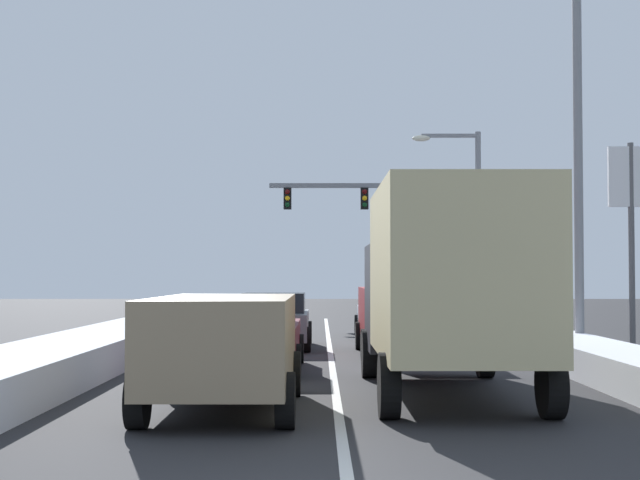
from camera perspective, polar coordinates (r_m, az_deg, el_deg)
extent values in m
plane|color=#28282B|center=(21.48, 0.87, -7.40)|extent=(120.00, 120.00, 0.00)
cube|color=silver|center=(25.00, 0.77, -6.64)|extent=(0.14, 38.94, 0.01)
cube|color=white|center=(25.59, 12.78, -5.81)|extent=(1.55, 38.94, 0.61)
cube|color=white|center=(25.48, -11.30, -5.76)|extent=(2.08, 38.94, 0.68)
cube|color=#38383D|center=(18.67, 6.56, -3.39)|extent=(2.35, 2.20, 2.00)
cube|color=#D1C18C|center=(15.10, 8.08, -1.80)|extent=(2.35, 5.00, 2.60)
cylinder|color=black|center=(18.94, 3.07, -6.71)|extent=(0.28, 0.92, 0.92)
cylinder|color=black|center=(19.18, 9.84, -6.63)|extent=(0.28, 0.92, 0.92)
cylinder|color=black|center=(13.57, 4.24, -8.55)|extent=(0.28, 0.92, 0.92)
cylinder|color=black|center=(13.91, 13.62, -8.34)|extent=(0.28, 0.92, 0.92)
cube|color=maroon|center=(24.39, 4.95, -4.30)|extent=(1.95, 4.90, 1.25)
cube|color=black|center=(21.98, 5.47, -3.82)|extent=(1.56, 0.06, 0.55)
cube|color=red|center=(21.95, 3.44, -4.81)|extent=(0.20, 0.08, 0.28)
cube|color=red|center=(22.09, 7.50, -4.78)|extent=(0.20, 0.08, 0.28)
cylinder|color=black|center=(26.06, 2.54, -5.65)|extent=(0.25, 0.74, 0.74)
cylinder|color=black|center=(26.21, 6.73, -5.61)|extent=(0.25, 0.74, 0.74)
cylinder|color=black|center=(22.67, 2.90, -6.18)|extent=(0.25, 0.74, 0.74)
cylinder|color=black|center=(22.84, 7.72, -6.13)|extent=(0.25, 0.74, 0.74)
cube|color=silver|center=(31.07, 4.16, -4.59)|extent=(1.82, 4.50, 0.70)
cube|color=black|center=(30.90, 4.18, -3.48)|extent=(1.64, 2.20, 0.55)
cube|color=red|center=(28.83, 3.09, -4.55)|extent=(0.24, 0.08, 0.14)
cube|color=red|center=(28.93, 5.84, -4.53)|extent=(0.24, 0.08, 0.14)
cylinder|color=black|center=(32.58, 2.40, -5.00)|extent=(0.22, 0.66, 0.66)
cylinder|color=black|center=(32.70, 5.53, -4.98)|extent=(0.22, 0.66, 0.66)
cylinder|color=black|center=(29.49, 2.64, -5.31)|extent=(0.22, 0.66, 0.66)
cylinder|color=black|center=(29.62, 6.10, -5.29)|extent=(0.22, 0.66, 0.66)
cube|color=#937F60|center=(14.37, -5.48, -5.85)|extent=(1.95, 4.90, 1.25)
cube|color=black|center=(11.96, -6.61, -5.28)|extent=(1.56, 0.06, 0.55)
cube|color=red|center=(12.11, -10.31, -7.00)|extent=(0.20, 0.08, 0.28)
cube|color=red|center=(11.93, -2.86, -7.11)|extent=(0.20, 0.08, 0.28)
cylinder|color=black|center=(16.22, -8.28, -7.79)|extent=(0.25, 0.74, 0.74)
cylinder|color=black|center=(16.05, -1.46, -7.87)|extent=(0.25, 0.74, 0.74)
cylinder|color=black|center=(12.89, -10.53, -9.27)|extent=(0.25, 0.74, 0.74)
cylinder|color=black|center=(12.68, -1.90, -9.42)|extent=(0.25, 0.74, 0.74)
cube|color=maroon|center=(20.47, -3.70, -5.89)|extent=(1.82, 4.50, 0.70)
cube|color=black|center=(20.29, -3.72, -4.21)|extent=(1.64, 2.20, 0.55)
cube|color=red|center=(18.34, -6.33, -5.95)|extent=(0.24, 0.08, 0.14)
cube|color=red|center=(18.24, -1.98, -5.98)|extent=(0.24, 0.08, 0.14)
cylinder|color=black|center=(22.11, -5.74, -6.38)|extent=(0.22, 0.66, 0.66)
cylinder|color=black|center=(22.00, -1.10, -6.41)|extent=(0.22, 0.66, 0.66)
cylinder|color=black|center=(19.04, -6.71, -7.07)|extent=(0.22, 0.66, 0.66)
cylinder|color=black|center=(18.91, -1.31, -7.12)|extent=(0.22, 0.66, 0.66)
cube|color=slate|center=(26.65, -2.52, -5.01)|extent=(1.82, 4.50, 0.70)
cube|color=black|center=(26.48, -2.54, -3.72)|extent=(1.64, 2.20, 0.55)
cube|color=red|center=(24.50, -4.39, -4.98)|extent=(0.24, 0.08, 0.14)
cube|color=red|center=(24.43, -1.14, -4.99)|extent=(0.24, 0.08, 0.14)
cylinder|color=black|center=(28.27, -4.19, -5.45)|extent=(0.22, 0.66, 0.66)
cylinder|color=black|center=(28.19, -0.56, -5.46)|extent=(0.22, 0.66, 0.66)
cylinder|color=black|center=(25.19, -4.72, -5.86)|extent=(0.22, 0.66, 0.66)
cylinder|color=black|center=(25.10, -0.65, -5.88)|extent=(0.22, 0.66, 0.66)
cylinder|color=slate|center=(42.95, 7.06, -0.59)|extent=(0.28, 0.28, 6.20)
cube|color=slate|center=(42.83, 2.12, 3.22)|extent=(7.40, 0.20, 0.20)
cube|color=black|center=(42.80, 2.79, 2.45)|extent=(0.34, 0.34, 0.95)
sphere|color=#4C0A0A|center=(42.64, 2.80, 2.85)|extent=(0.22, 0.22, 0.22)
sphere|color=#F2AD14|center=(42.61, 2.80, 2.47)|extent=(0.22, 0.22, 0.22)
sphere|color=#0C3819|center=(42.59, 2.80, 2.09)|extent=(0.22, 0.22, 0.22)
cube|color=black|center=(42.78, -1.77, 2.45)|extent=(0.34, 0.34, 0.95)
sphere|color=#4C0A0A|center=(42.62, -1.78, 2.86)|extent=(0.22, 0.22, 0.22)
sphere|color=#F2AD14|center=(42.59, -1.78, 2.47)|extent=(0.22, 0.22, 0.22)
sphere|color=#0C3819|center=(42.57, -1.78, 2.09)|extent=(0.22, 0.22, 0.22)
cylinder|color=gray|center=(24.12, 15.11, 4.48)|extent=(0.22, 0.22, 9.43)
cylinder|color=gray|center=(37.85, 9.46, 0.64)|extent=(0.22, 0.22, 7.55)
cube|color=gray|center=(38.03, 7.79, 6.11)|extent=(2.20, 0.14, 0.14)
ellipsoid|color=#EAE5C6|center=(37.89, 6.13, 5.98)|extent=(0.70, 0.36, 0.24)
cylinder|color=#59595B|center=(26.85, 18.02, -0.36)|extent=(0.16, 0.16, 5.50)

